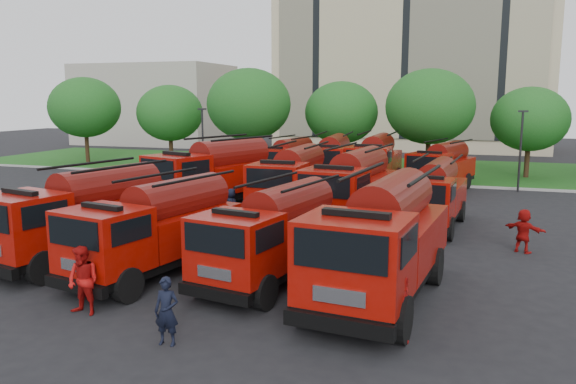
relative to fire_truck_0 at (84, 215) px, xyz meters
name	(u,v)px	position (x,y,z in m)	size (l,w,h in m)	color
ground	(236,242)	(4.31, 3.93, -1.66)	(140.00, 140.00, 0.00)	black
lawn	(357,167)	(4.31, 29.93, -1.60)	(70.00, 16.00, 0.12)	#164C14
curb	(335,180)	(4.31, 21.83, -1.59)	(70.00, 0.30, 0.14)	gray
apartment_building	(412,40)	(6.31, 51.87, 10.84)	(30.00, 14.18, 25.00)	tan
side_building	(156,105)	(-25.69, 47.93, 3.34)	(18.00, 12.00, 10.00)	#9B9589
tree_0	(85,107)	(-19.69, 25.93, 3.35)	(6.30, 6.30, 7.70)	#382314
tree_1	(170,113)	(-11.69, 26.93, 2.88)	(5.71, 5.71, 6.98)	#382314
tree_2	(249,104)	(-3.69, 25.43, 3.69)	(6.72, 6.72, 8.22)	#382314
tree_3	(341,113)	(3.31, 27.93, 3.02)	(5.88, 5.88, 7.19)	#382314
tree_4	(430,107)	(10.31, 26.43, 3.56)	(6.55, 6.55, 8.01)	#382314
tree_5	(530,119)	(17.31, 27.43, 2.68)	(5.46, 5.46, 6.68)	#382314
lamp_post_0	(203,138)	(-5.69, 21.13, 1.23)	(0.60, 0.25, 5.11)	black
lamp_post_1	(521,146)	(16.31, 21.13, 1.23)	(0.60, 0.25, 5.11)	black
fire_truck_0	(84,215)	(0.00, 0.00, 0.00)	(4.10, 7.64, 3.31)	black
fire_truck_1	(157,228)	(3.46, -0.71, -0.09)	(3.72, 7.19, 3.12)	black
fire_truck_2	(275,234)	(7.39, -0.10, -0.13)	(3.51, 7.01, 3.05)	black
fire_truck_3	(382,240)	(10.94, -0.75, 0.11)	(3.51, 7.99, 3.52)	black
fire_truck_4	(215,174)	(0.28, 10.51, 0.16)	(5.22, 8.42, 3.63)	black
fire_truck_5	(293,181)	(4.78, 10.29, 0.03)	(2.75, 7.42, 3.37)	black
fire_truck_6	(352,188)	(8.17, 8.56, 0.08)	(3.48, 7.86, 3.47)	black
fire_truck_7	(434,194)	(11.80, 9.37, -0.16)	(2.92, 6.77, 3.00)	black
fire_truck_8	(287,161)	(1.20, 20.22, -0.13)	(3.22, 6.96, 3.05)	black
fire_truck_9	(332,161)	(4.61, 19.31, 0.04)	(3.18, 7.64, 3.40)	black
fire_truck_10	(375,161)	(7.39, 19.93, 0.07)	(2.87, 7.63, 3.45)	black
fire_truck_11	(442,167)	(11.65, 20.06, -0.13)	(4.21, 7.07, 3.05)	black
firefighter_0	(168,344)	(6.55, -5.50, -1.66)	(0.61, 0.45, 1.68)	black
firefighter_1	(85,314)	(3.42, -4.51, -1.66)	(0.93, 0.51, 1.92)	#9D0D0C
firefighter_2	(401,341)	(11.88, -3.59, -1.66)	(0.98, 0.56, 1.67)	#9D0D0C
firefighter_3	(365,283)	(10.28, 0.45, -1.66)	(0.97, 0.50, 1.50)	#9D0D0C
firefighter_4	(232,222)	(2.60, 7.36, -1.66)	(0.80, 0.52, 1.63)	black
firefighter_5	(522,252)	(15.38, 5.94, -1.66)	(1.58, 0.68, 1.70)	#9D0D0C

